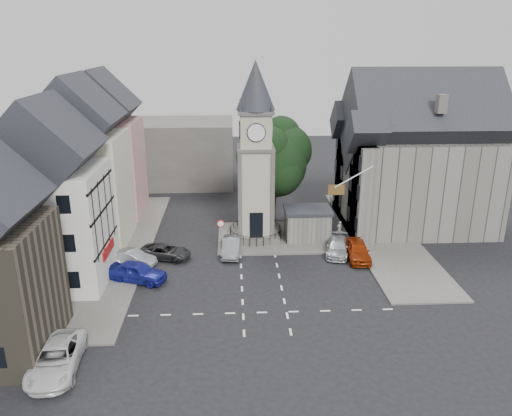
{
  "coord_description": "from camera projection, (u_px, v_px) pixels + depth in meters",
  "views": [
    {
      "loc": [
        -2.07,
        -35.66,
        17.9
      ],
      "look_at": [
        -0.1,
        5.0,
        4.06
      ],
      "focal_mm": 35.0,
      "sensor_mm": 36.0,
      "label": 1
    }
  ],
  "objects": [
    {
      "name": "car_island_silver",
      "position": [
        231.0,
        247.0,
        43.51
      ],
      "size": [
        1.83,
        4.39,
        1.41
      ],
      "primitive_type": "imported",
      "rotation": [
        0.0,
        0.0,
        -0.08
      ],
      "color": "gray",
      "rests_on": "ground"
    },
    {
      "name": "clock_tower",
      "position": [
        256.0,
        154.0,
        44.53
      ],
      "size": [
        4.86,
        4.86,
        16.25
      ],
      "color": "#4C4944",
      "rests_on": "ground"
    },
    {
      "name": "town_tree",
      "position": [
        273.0,
        154.0,
        49.72
      ],
      "size": [
        7.2,
        7.2,
        10.8
      ],
      "color": "black",
      "rests_on": "ground"
    },
    {
      "name": "east_building",
      "position": [
        413.0,
        164.0,
        48.68
      ],
      "size": [
        14.4,
        11.4,
        12.6
      ],
      "color": "#5F5E58",
      "rests_on": "ground"
    },
    {
      "name": "warning_sign_post",
      "position": [
        221.0,
        229.0,
        43.92
      ],
      "size": [
        0.7,
        0.19,
        2.85
      ],
      "color": "black",
      "rests_on": "ground"
    },
    {
      "name": "van_sw_white",
      "position": [
        57.0,
        358.0,
        28.2
      ],
      "size": [
        2.86,
        5.62,
        1.52
      ],
      "primitive_type": "imported",
      "rotation": [
        0.0,
        0.0,
        0.06
      ],
      "color": "silver",
      "rests_on": "ground"
    },
    {
      "name": "pedestrian",
      "position": [
        339.0,
        229.0,
        47.41
      ],
      "size": [
        0.64,
        0.53,
        1.52
      ],
      "primitive_type": "imported",
      "rotation": [
        0.0,
        0.0,
        3.48
      ],
      "color": "beige",
      "rests_on": "ground"
    },
    {
      "name": "car_west_grey",
      "position": [
        165.0,
        252.0,
        42.65
      ],
      "size": [
        4.79,
        3.15,
        1.22
      ],
      "primitive_type": "imported",
      "rotation": [
        0.0,
        0.0,
        1.3
      ],
      "color": "#292A2B",
      "rests_on": "ground"
    },
    {
      "name": "terrace_cream",
      "position": [
        82.0,
        173.0,
        44.32
      ],
      "size": [
        8.1,
        7.6,
        12.8
      ],
      "color": "beige",
      "rests_on": "ground"
    },
    {
      "name": "car_west_silver",
      "position": [
        133.0,
        258.0,
        41.41
      ],
      "size": [
        4.11,
        2.66,
        1.28
      ],
      "primitive_type": "imported",
      "rotation": [
        0.0,
        0.0,
        1.2
      ],
      "color": "#A1A4A9",
      "rests_on": "ground"
    },
    {
      "name": "car_east_red",
      "position": [
        358.0,
        250.0,
        42.56
      ],
      "size": [
        2.13,
        4.68,
        1.56
      ],
      "primitive_type": "imported",
      "rotation": [
        0.0,
        0.0,
        -0.06
      ],
      "color": "maroon",
      "rests_on": "ground"
    },
    {
      "name": "road_markings",
      "position": [
        265.0,
        312.0,
        34.38
      ],
      "size": [
        20.0,
        8.0,
        0.01
      ],
      "primitive_type": "cube",
      "color": "silver",
      "rests_on": "ground"
    },
    {
      "name": "pavement_east",
      "position": [
        381.0,
        235.0,
        47.68
      ],
      "size": [
        6.0,
        26.0,
        0.14
      ],
      "primitive_type": "cube",
      "color": "#595651",
      "rests_on": "ground"
    },
    {
      "name": "flagpole",
      "position": [
        354.0,
        177.0,
        41.48
      ],
      "size": [
        3.68,
        0.1,
        2.74
      ],
      "color": "white",
      "rests_on": "ground"
    },
    {
      "name": "central_island",
      "position": [
        271.0,
        237.0,
        47.19
      ],
      "size": [
        10.0,
        8.0,
        0.16
      ],
      "primitive_type": "cube",
      "color": "#595651",
      "rests_on": "ground"
    },
    {
      "name": "terrace_pink",
      "position": [
        103.0,
        153.0,
        51.89
      ],
      "size": [
        8.1,
        7.6,
        12.8
      ],
      "color": "#D39A91",
      "rests_on": "ground"
    },
    {
      "name": "pavement_west",
      "position": [
        117.0,
        249.0,
        44.66
      ],
      "size": [
        6.0,
        30.0,
        0.14
      ],
      "primitive_type": "cube",
      "color": "#595651",
      "rests_on": "ground"
    },
    {
      "name": "terrace_tudor",
      "position": [
        52.0,
        206.0,
        36.88
      ],
      "size": [
        8.1,
        7.6,
        12.0
      ],
      "color": "silver",
      "rests_on": "ground"
    },
    {
      "name": "ground",
      "position": [
        260.0,
        276.0,
        39.58
      ],
      "size": [
        120.0,
        120.0,
        0.0
      ],
      "primitive_type": "plane",
      "color": "black",
      "rests_on": "ground"
    },
    {
      "name": "car_island_east",
      "position": [
        338.0,
        247.0,
        43.59
      ],
      "size": [
        2.84,
        4.77,
        1.3
      ],
      "primitive_type": "imported",
      "rotation": [
        0.0,
        0.0,
        -0.24
      ],
      "color": "#B4B9BD",
      "rests_on": "ground"
    },
    {
      "name": "backdrop_west",
      "position": [
        155.0,
        153.0,
        64.22
      ],
      "size": [
        20.0,
        10.0,
        8.0
      ],
      "primitive_type": "cube",
      "color": "#4C4944",
      "rests_on": "ground"
    },
    {
      "name": "car_west_blue",
      "position": [
        137.0,
        272.0,
        38.59
      ],
      "size": [
        4.98,
        3.3,
        1.57
      ],
      "primitive_type": "imported",
      "rotation": [
        0.0,
        0.0,
        1.23
      ],
      "color": "navy",
      "rests_on": "ground"
    },
    {
      "name": "stone_shelter",
      "position": [
        307.0,
        224.0,
        46.4
      ],
      "size": [
        4.3,
        3.3,
        3.08
      ],
      "color": "#5F5E58",
      "rests_on": "ground"
    },
    {
      "name": "east_boundary_wall",
      "position": [
        347.0,
        225.0,
        49.32
      ],
      "size": [
        0.4,
        16.0,
        0.9
      ],
      "primitive_type": "cube",
      "color": "#5F5E58",
      "rests_on": "ground"
    }
  ]
}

